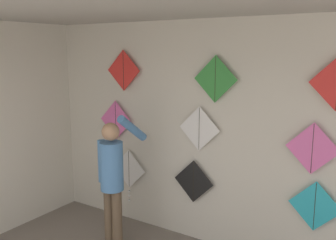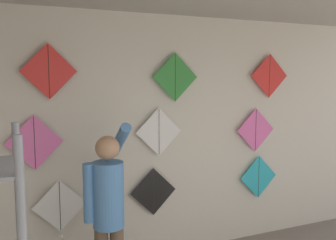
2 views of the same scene
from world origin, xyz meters
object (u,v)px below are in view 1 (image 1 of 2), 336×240
Objects in this scene: kite_5 at (312,149)px; kite_1 at (193,181)px; kite_4 at (199,129)px; kite_6 at (124,70)px; kite_2 at (315,206)px; shopkeeper at (113,175)px; kite_7 at (215,79)px; kite_0 at (129,172)px; kite_3 at (116,120)px.

kite_1 is at bearing 180.00° from kite_5.
kite_6 is at bearing 180.00° from kite_4.
kite_6 reaches higher than kite_2.
kite_1 is at bearing 0.00° from kite_6.
kite_1 is 1.00× the size of kite_6.
kite_2 is 1.00× the size of kite_4.
shopkeeper is 1.67m from kite_7.
kite_2 is (1.46, 0.00, 0.01)m from kite_1.
kite_0 is 1.89m from kite_7.
kite_0 is 1.38× the size of kite_4.
kite_0 is 1.42m from kite_6.
kite_3 is (-2.72, 0.00, 0.65)m from kite_2.
shopkeeper is 2.24× the size of kite_0.
kite_5 is 1.00× the size of kite_7.
kite_5 is (1.40, 0.00, 0.63)m from kite_1.
kite_2 is at bearing 23.87° from shopkeeper.
shopkeeper is 1.19m from kite_4.
kite_2 is at bearing 0.02° from kite_0.
kite_6 is at bearing 180.00° from kite_1.
kite_5 is (2.66, 0.00, -0.03)m from kite_3.
kite_3 is (-1.26, 0.00, 0.66)m from kite_1.
kite_2 is at bearing 0.00° from kite_6.
kite_2 is 2.80m from kite_3.
kite_5 is at bearing 0.02° from kite_0.
kite_0 is at bearing -179.95° from kite_4.
shopkeeper is 2.27m from kite_5.
kite_4 is at bearing 180.00° from kite_5.
kite_7 reaches higher than kite_2.
kite_6 is (-2.56, 0.00, 1.35)m from kite_2.
kite_1 is at bearing 51.04° from shopkeeper.
kite_1 is 1.33m from kite_7.
kite_5 is 1.31m from kite_7.
shopkeeper is 1.04m from kite_3.
kite_3 reaches higher than kite_2.
kite_2 is 1.00× the size of kite_7.
kite_1 is at bearing 180.00° from kite_4.
kite_0 is at bearing -0.94° from kite_6.
kite_5 is at bearing 0.00° from kite_4.
shopkeeper is 3.08× the size of kite_5.
kite_3 is (-0.55, 0.72, 0.50)m from shopkeeper.
kite_0 is at bearing -179.98° from kite_5.
kite_1 is (1.04, 0.00, 0.06)m from kite_0.
kite_4 is (0.78, 0.72, 0.53)m from shopkeeper.
kite_4 is 1.33m from kite_5.
kite_6 is (0.16, 0.00, 0.70)m from kite_3.
kite_7 reaches higher than kite_3.
kite_0 is at bearing -179.96° from kite_7.
kite_4 is (1.11, 0.00, 0.75)m from kite_0.
kite_6 reaches higher than kite_5.
kite_2 is at bearing 0.00° from kite_5.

